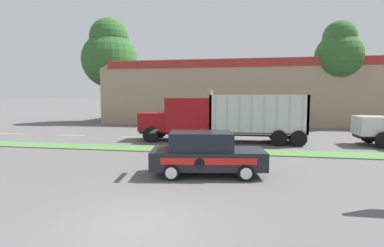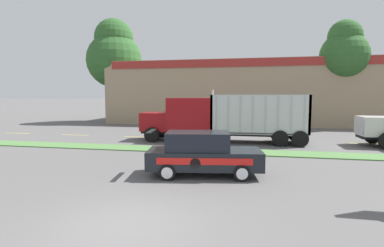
% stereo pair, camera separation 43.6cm
% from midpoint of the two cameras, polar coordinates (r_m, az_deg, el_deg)
% --- Properties ---
extents(ground_plane, '(600.00, 600.00, 0.00)m').
position_cam_midpoint_polar(ground_plane, '(7.87, -12.52, -18.58)').
color(ground_plane, '#5B5959').
extents(grass_verge, '(120.00, 1.73, 0.06)m').
position_cam_midpoint_polar(grass_verge, '(17.29, 0.59, -5.15)').
color(grass_verge, '#517F42').
rests_on(grass_verge, ground_plane).
extents(centre_line_1, '(2.40, 0.14, 0.01)m').
position_cam_midpoint_polar(centre_line_1, '(29.16, -31.35, -1.69)').
color(centre_line_1, yellow).
rests_on(centre_line_1, ground_plane).
extents(centre_line_2, '(2.40, 0.14, 0.01)m').
position_cam_midpoint_polar(centre_line_2, '(25.91, -22.37, -2.10)').
color(centre_line_2, yellow).
rests_on(centre_line_2, ground_plane).
extents(centre_line_3, '(2.40, 0.14, 0.01)m').
position_cam_midpoint_polar(centre_line_3, '(23.45, -11.16, -2.54)').
color(centre_line_3, yellow).
rests_on(centre_line_3, ground_plane).
extents(centre_line_4, '(2.40, 0.14, 0.01)m').
position_cam_midpoint_polar(centre_line_4, '(22.08, 2.02, -2.93)').
color(centre_line_4, yellow).
rests_on(centre_line_4, ground_plane).
extents(centre_line_5, '(2.40, 0.14, 0.01)m').
position_cam_midpoint_polar(centre_line_5, '(21.98, 16.12, -3.17)').
color(centre_line_5, yellow).
rests_on(centre_line_5, ground_plane).
extents(centre_line_6, '(2.40, 0.14, 0.01)m').
position_cam_midpoint_polar(centre_line_6, '(23.18, 29.54, -3.23)').
color(centre_line_6, yellow).
rests_on(centre_line_6, ground_plane).
extents(dump_truck_mid, '(11.30, 2.72, 3.55)m').
position_cam_midpoint_polar(dump_truck_mid, '(20.81, 1.95, 0.94)').
color(dump_truck_mid, black).
rests_on(dump_truck_mid, ground_plane).
extents(rally_car, '(4.70, 2.43, 1.77)m').
position_cam_midpoint_polar(rally_car, '(12.00, 1.58, -5.70)').
color(rally_car, black).
rests_on(rally_car, ground_plane).
extents(store_building_backdrop, '(38.04, 12.10, 6.93)m').
position_cam_midpoint_polar(store_building_backdrop, '(36.99, 14.83, 5.61)').
color(store_building_backdrop, '#9E896B').
rests_on(store_building_backdrop, ground_plane).
extents(tree_behind_left, '(6.53, 6.53, 12.30)m').
position_cam_midpoint_polar(tree_behind_left, '(37.88, -15.75, 12.55)').
color(tree_behind_left, '#473828').
rests_on(tree_behind_left, ground_plane).
extents(tree_behind_centre, '(4.57, 4.57, 10.44)m').
position_cam_midpoint_polar(tree_behind_centre, '(33.26, 25.87, 12.12)').
color(tree_behind_centre, '#473828').
rests_on(tree_behind_centre, ground_plane).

